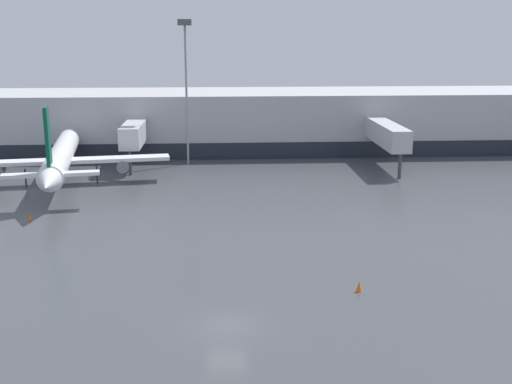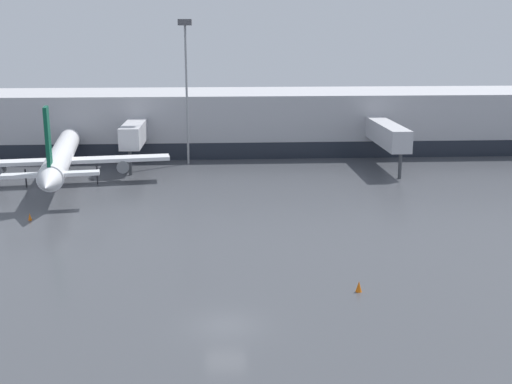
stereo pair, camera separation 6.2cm
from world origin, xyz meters
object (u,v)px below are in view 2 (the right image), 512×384
object	(u,v)px
parked_jet_1	(61,157)
apron_light_mast_2	(186,52)
traffic_cone_1	(359,286)
traffic_cone_0	(30,217)

from	to	relation	value
parked_jet_1	apron_light_mast_2	xyz separation A→B (m)	(14.60, 11.54, 11.89)
traffic_cone_1	apron_light_mast_2	xyz separation A→B (m)	(-13.90, 46.20, 14.85)
traffic_cone_0	apron_light_mast_2	world-z (taller)	apron_light_mast_2
parked_jet_1	traffic_cone_1	size ratio (longest dim) A/B	41.58
traffic_cone_1	parked_jet_1	bearing A→B (deg)	129.43
parked_jet_1	traffic_cone_1	world-z (taller)	parked_jet_1
traffic_cone_0	traffic_cone_1	distance (m)	34.29
traffic_cone_0	apron_light_mast_2	xyz separation A→B (m)	(14.30, 26.70, 14.90)
parked_jet_1	apron_light_mast_2	bearing A→B (deg)	-59.66
parked_jet_1	apron_light_mast_2	distance (m)	22.09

